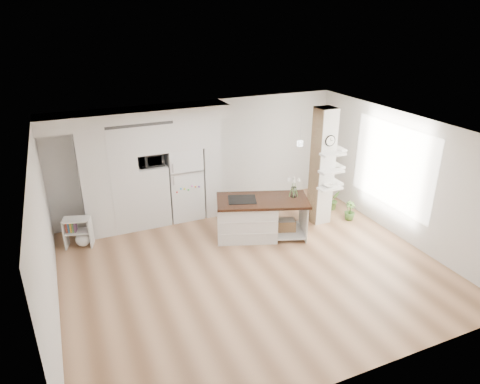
% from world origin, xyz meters
% --- Properties ---
extents(floor, '(7.00, 6.00, 0.01)m').
position_xyz_m(floor, '(0.00, 0.00, 0.00)').
color(floor, tan).
rests_on(floor, ground).
extents(room, '(7.04, 6.04, 2.72)m').
position_xyz_m(room, '(0.00, 0.00, 1.86)').
color(room, white).
rests_on(room, ground).
extents(cabinet_wall, '(4.00, 0.71, 2.70)m').
position_xyz_m(cabinet_wall, '(-1.45, 2.67, 1.51)').
color(cabinet_wall, silver).
rests_on(cabinet_wall, floor).
extents(refrigerator, '(0.78, 0.69, 1.75)m').
position_xyz_m(refrigerator, '(-0.53, 2.68, 0.88)').
color(refrigerator, white).
rests_on(refrigerator, floor).
extents(column, '(0.69, 0.90, 2.70)m').
position_xyz_m(column, '(2.38, 1.13, 1.35)').
color(column, silver).
rests_on(column, floor).
extents(window, '(0.00, 2.40, 2.40)m').
position_xyz_m(window, '(3.48, 0.30, 1.50)').
color(window, white).
rests_on(window, room).
extents(pendant_light, '(0.12, 0.12, 0.10)m').
position_xyz_m(pendant_light, '(1.70, 0.15, 2.12)').
color(pendant_light, white).
rests_on(pendant_light, room).
extents(kitchen_island, '(2.15, 1.54, 1.45)m').
position_xyz_m(kitchen_island, '(0.53, 1.15, 0.46)').
color(kitchen_island, silver).
rests_on(kitchen_island, floor).
extents(bookshelf, '(0.61, 0.45, 0.64)m').
position_xyz_m(bookshelf, '(-2.98, 2.19, 0.29)').
color(bookshelf, silver).
rests_on(bookshelf, floor).
extents(floor_plant_a, '(0.31, 0.26, 0.51)m').
position_xyz_m(floor_plant_a, '(2.98, 1.57, 0.25)').
color(floor_plant_a, '#4D7D32').
rests_on(floor_plant_a, floor).
extents(floor_plant_b, '(0.27, 0.27, 0.46)m').
position_xyz_m(floor_plant_b, '(3.00, 0.95, 0.23)').
color(floor_plant_b, '#4D7D32').
rests_on(floor_plant_b, floor).
extents(microwave, '(0.54, 0.37, 0.30)m').
position_xyz_m(microwave, '(-1.27, 2.62, 1.57)').
color(microwave, '#2D2D2D').
rests_on(microwave, cabinet_wall).
extents(shelf_plant, '(0.27, 0.23, 0.30)m').
position_xyz_m(shelf_plant, '(2.63, 1.30, 1.52)').
color(shelf_plant, '#4D7D32').
rests_on(shelf_plant, column).
extents(decor_bowl, '(0.22, 0.22, 0.05)m').
position_xyz_m(decor_bowl, '(2.30, 0.90, 1.00)').
color(decor_bowl, white).
rests_on(decor_bowl, column).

